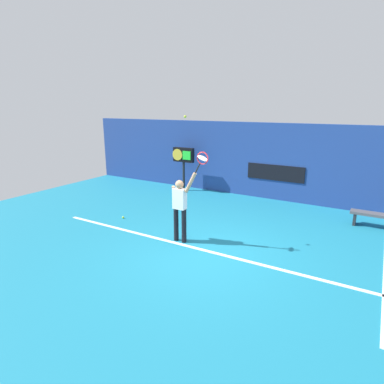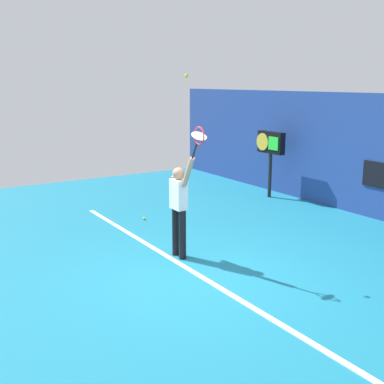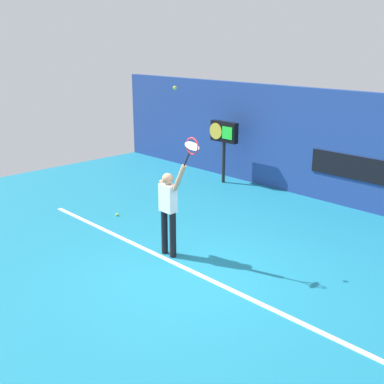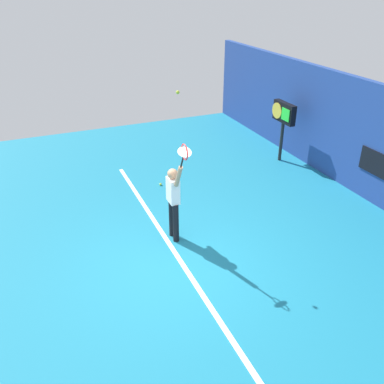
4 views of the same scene
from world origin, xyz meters
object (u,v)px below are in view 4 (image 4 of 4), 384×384
Objects in this scene: scoreboard_clock at (284,115)px; spare_ball at (161,184)px; tennis_ball at (178,92)px; tennis_racket at (184,153)px; tennis_player at (174,198)px.

scoreboard_clock is 27.18× the size of spare_ball.
spare_ball is at bearing -86.79° from scoreboard_clock.
tennis_ball is 5.70m from scoreboard_clock.
scoreboard_clock is at bearing 126.79° from tennis_racket.
tennis_player is 2.28m from tennis_ball.
tennis_racket is at bearing -10.06° from spare_ball.
tennis_ball is at bearing -57.14° from scoreboard_clock.
spare_ball is (0.23, -4.06, -1.42)m from scoreboard_clock.
tennis_player is 1.05× the size of scoreboard_clock.
spare_ball is (-2.59, 0.57, -0.98)m from tennis_player.
spare_ball is at bearing 169.94° from tennis_racket.
tennis_ball is (0.12, 0.09, 2.28)m from tennis_player.
tennis_player is 2.82m from spare_ball.
tennis_racket is 5.84m from scoreboard_clock.
tennis_ball reaches higher than tennis_player.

